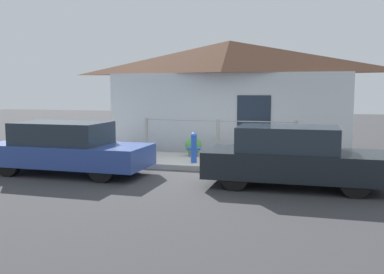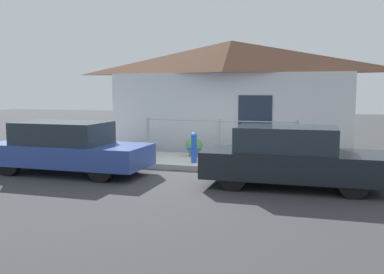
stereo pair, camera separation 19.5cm
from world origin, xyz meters
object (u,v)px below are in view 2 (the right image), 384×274
object	(u,v)px
car_left	(67,148)
car_right	(291,157)
potted_plant_near_hydrant	(194,146)
fire_hydrant	(194,147)

from	to	relation	value
car_left	car_right	bearing A→B (deg)	0.80
car_right	potted_plant_near_hydrant	xyz separation A→B (m)	(-3.08, 2.82, -0.22)
car_left	fire_hydrant	distance (m)	3.45
car_right	potted_plant_near_hydrant	world-z (taller)	car_right
fire_hydrant	car_left	bearing A→B (deg)	-150.38
car_left	car_right	world-z (taller)	car_right
car_right	fire_hydrant	xyz separation A→B (m)	(-2.77, 1.70, -0.09)
car_left	potted_plant_near_hydrant	size ratio (longest dim) A/B	7.10
car_left	potted_plant_near_hydrant	bearing A→B (deg)	47.22
potted_plant_near_hydrant	car_right	bearing A→B (deg)	-42.43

